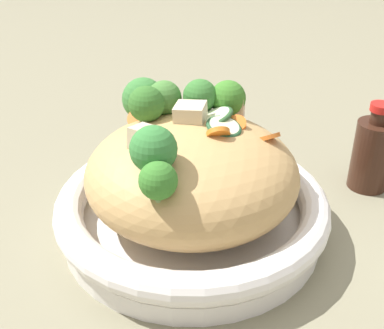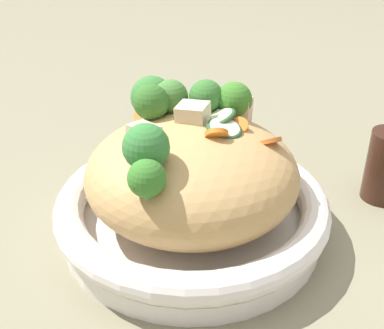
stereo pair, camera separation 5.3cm
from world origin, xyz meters
The scene contains 8 objects.
ground_plane centered at (0.00, 0.00, 0.00)m, with size 3.00×3.00×0.00m, color gray.
serving_bowl centered at (0.00, 0.00, 0.03)m, with size 0.31×0.31×0.05m.
noodle_heap centered at (0.00, 0.00, 0.08)m, with size 0.23×0.23×0.11m.
broccoli_florets centered at (0.02, -0.03, 0.14)m, with size 0.16×0.23×0.07m.
carrot_coins centered at (-0.02, -0.02, 0.12)m, with size 0.17×0.10×0.03m.
zucchini_slices centered at (-0.01, -0.03, 0.13)m, with size 0.11×0.13×0.03m.
chicken_chunks centered at (-0.01, -0.03, 0.13)m, with size 0.14×0.12×0.04m.
soy_sauce_bottle centered at (-0.24, -0.08, 0.05)m, with size 0.05×0.05×0.12m.
Camera 1 is at (0.03, 0.46, 0.35)m, focal length 46.74 mm.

